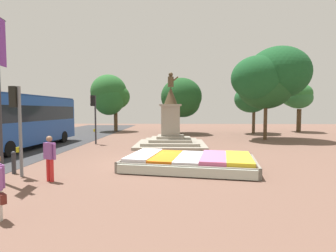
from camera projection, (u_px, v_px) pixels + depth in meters
ground_plane at (153, 163)px, 12.80m from camera, size 71.25×71.25×0.00m
flower_planter at (190, 162)px, 11.61m from camera, size 6.19×4.43×0.59m
statue_monument at (171, 132)px, 18.84m from camera, size 4.91×4.91×5.25m
traffic_light_near_crossing at (17, 115)px, 10.00m from camera, size 0.41×0.29×3.48m
traffic_light_mid_block at (94, 111)px, 19.52m from camera, size 0.42×0.31×3.66m
city_bus at (21, 118)px, 17.15m from camera, size 2.81×10.80×3.53m
pedestrian_near_planter at (50, 155)px, 9.38m from camera, size 0.53×0.35×1.65m
kerb_bollard_mid_a at (14, 162)px, 10.56m from camera, size 0.18×0.18×0.92m
park_tree_far_left at (182, 99)px, 28.17m from camera, size 4.30×5.17×5.94m
park_tree_behind_statue at (269, 78)px, 22.46m from camera, size 6.78×5.76×7.97m
park_tree_far_right at (297, 96)px, 30.32m from camera, size 3.50×4.10×5.63m
park_tree_street_side at (110, 95)px, 30.99m from camera, size 4.59×4.65×6.76m
park_tree_mid_canopy at (253, 99)px, 28.46m from camera, size 4.11×4.67×5.22m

